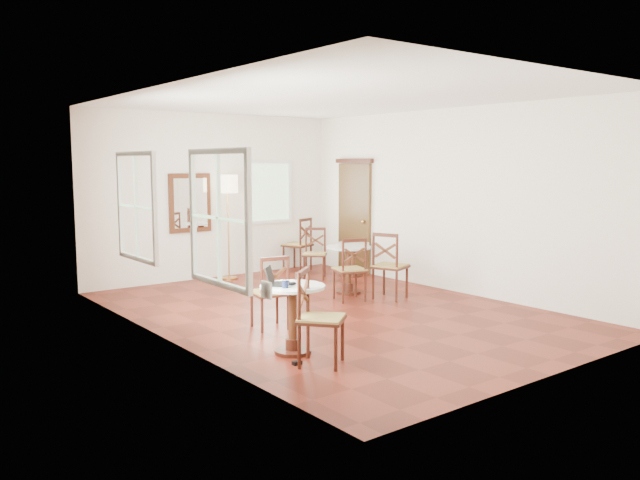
# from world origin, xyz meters

# --- Properties ---
(ground) EXTENTS (7.00, 7.00, 0.00)m
(ground) POSITION_xyz_m (0.00, 0.00, 0.00)
(ground) COLOR #5F1B10
(ground) RESTS_ON ground
(room_shell) EXTENTS (5.02, 7.02, 3.01)m
(room_shell) POSITION_xyz_m (-0.06, 0.27, 1.89)
(room_shell) COLOR white
(room_shell) RESTS_ON ground
(cafe_table_near) EXTENTS (0.73, 0.73, 0.77)m
(cafe_table_near) POSITION_xyz_m (-1.61, -1.30, 0.48)
(cafe_table_near) COLOR #411A10
(cafe_table_near) RESTS_ON ground
(cafe_table_mid) EXTENTS (0.73, 0.73, 0.77)m
(cafe_table_mid) POSITION_xyz_m (1.00, 0.84, 0.48)
(cafe_table_mid) COLOR #411A10
(cafe_table_mid) RESTS_ON ground
(cafe_table_back) EXTENTS (0.60, 0.60, 0.63)m
(cafe_table_back) POSITION_xyz_m (2.07, 1.98, 0.39)
(cafe_table_back) COLOR #411A10
(cafe_table_back) RESTS_ON ground
(chair_near_a) EXTENTS (0.51, 0.51, 0.95)m
(chair_near_a) POSITION_xyz_m (-1.23, -0.26, 0.47)
(chair_near_a) COLOR #411A10
(chair_near_a) RESTS_ON ground
(chair_near_b) EXTENTS (0.66, 0.66, 1.01)m
(chair_near_b) POSITION_xyz_m (-1.63, -1.80, 0.50)
(chair_near_b) COLOR #411A10
(chair_near_b) RESTS_ON ground
(chair_mid_a) EXTENTS (0.57, 0.57, 0.98)m
(chair_mid_a) POSITION_xyz_m (0.66, 0.40, 0.49)
(chair_mid_a) COLOR #411A10
(chair_mid_a) RESTS_ON ground
(chair_mid_b) EXTENTS (0.62, 0.62, 1.05)m
(chair_mid_b) POSITION_xyz_m (1.23, 0.13, 0.52)
(chair_mid_b) COLOR #411A10
(chair_mid_b) RESTS_ON ground
(chair_back_a) EXTENTS (0.62, 0.62, 1.04)m
(chair_back_a) POSITION_xyz_m (1.66, 3.15, 0.52)
(chair_back_a) COLOR #411A10
(chair_back_a) RESTS_ON ground
(chair_back_b) EXTENTS (0.60, 0.60, 0.92)m
(chair_back_b) POSITION_xyz_m (1.38, 2.25, 0.46)
(chair_back_b) COLOR #411A10
(chair_back_b) RESTS_ON ground
(floor_lamp) EXTENTS (0.37, 0.37, 1.90)m
(floor_lamp) POSITION_xyz_m (0.10, 3.15, 1.61)
(floor_lamp) COLOR #BF8C3F
(floor_lamp) RESTS_ON ground
(laptop) EXTENTS (0.37, 0.37, 0.20)m
(laptop) POSITION_xyz_m (-1.75, -1.15, 0.82)
(laptop) COLOR black
(laptop) RESTS_ON cafe_table_near
(mouse) EXTENTS (0.11, 0.08, 0.04)m
(mouse) POSITION_xyz_m (-1.61, -1.30, 0.79)
(mouse) COLOR black
(mouse) RESTS_ON cafe_table_near
(navy_mug) EXTENTS (0.11, 0.07, 0.08)m
(navy_mug) POSITION_xyz_m (-1.76, -1.37, 0.81)
(navy_mug) COLOR black
(navy_mug) RESTS_ON cafe_table_near
(water_glass) EXTENTS (0.07, 0.07, 0.11)m
(water_glass) POSITION_xyz_m (-1.45, -1.17, 0.82)
(water_glass) COLOR white
(water_glass) RESTS_ON cafe_table_near
(power_adapter) EXTENTS (0.10, 0.06, 0.04)m
(power_adapter) POSITION_xyz_m (-1.82, -1.67, 0.02)
(power_adapter) COLOR black
(power_adapter) RESTS_ON ground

